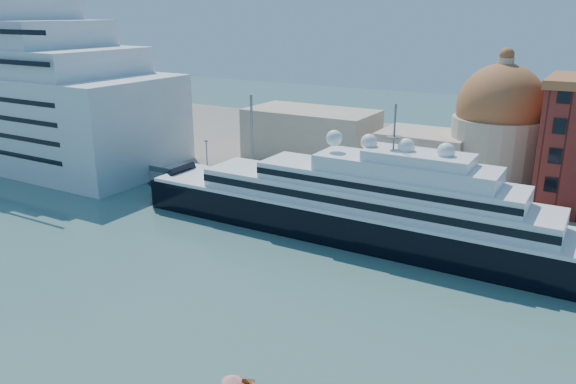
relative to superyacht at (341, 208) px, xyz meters
The scene contains 8 objects.
ground 23.87m from the superyacht, 101.02° to the right, with size 400.00×400.00×0.00m, color #3B6663.
quay 12.34m from the superyacht, 112.15° to the left, with size 180.00×10.00×2.50m, color gray.
land 52.32m from the superyacht, 94.92° to the left, with size 260.00×72.00×2.00m, color slate.
quay_fence 8.03m from the superyacht, 124.55° to the left, with size 180.00×0.10×1.20m, color slate.
superyacht is the anchor object (origin of this frame).
service_barge 61.21m from the superyacht, behind, with size 11.76×4.35×2.61m.
church 35.34m from the superyacht, 86.85° to the left, with size 66.00×18.00×25.50m.
lamp_posts 20.19m from the superyacht, 151.60° to the left, with size 120.80×2.40×18.00m.
Camera 1 is at (41.49, -57.65, 35.82)m, focal length 35.00 mm.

